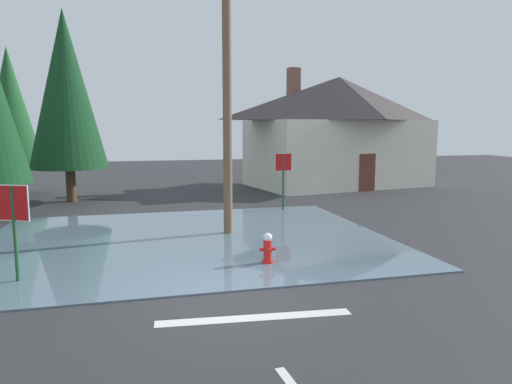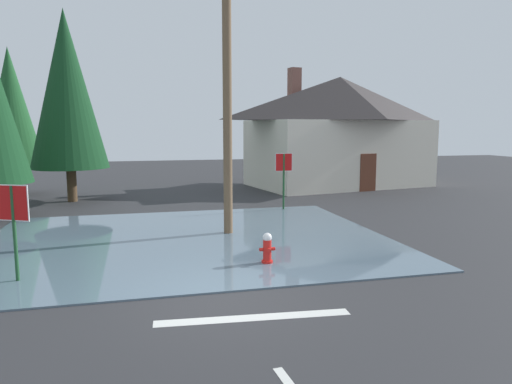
{
  "view_description": "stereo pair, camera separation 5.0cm",
  "coord_description": "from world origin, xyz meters",
  "px_view_note": "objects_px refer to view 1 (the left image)",
  "views": [
    {
      "loc": [
        -1.68,
        -9.23,
        3.42
      ],
      "look_at": [
        1.79,
        4.34,
        1.49
      ],
      "focal_mm": 33.45,
      "sensor_mm": 36.0,
      "label": 1
    },
    {
      "loc": [
        -1.63,
        -9.24,
        3.42
      ],
      "look_at": [
        1.79,
        4.34,
        1.49
      ],
      "focal_mm": 33.45,
      "sensor_mm": 36.0,
      "label": 2
    }
  ],
  "objects_px": {
    "fire_hydrant": "(268,249)",
    "utility_pole": "(227,84)",
    "pine_tree_tall_left": "(10,109)",
    "house": "(338,130)",
    "stop_sign_near": "(13,213)",
    "stop_sign_far": "(283,170)",
    "pine_tree_far_center": "(66,90)"
  },
  "relations": [
    {
      "from": "stop_sign_near",
      "to": "utility_pole",
      "type": "distance_m",
      "value": 7.23
    },
    {
      "from": "fire_hydrant",
      "to": "stop_sign_far",
      "type": "xyz_separation_m",
      "value": [
        2.73,
        7.36,
        1.28
      ]
    },
    {
      "from": "stop_sign_far",
      "to": "house",
      "type": "relative_size",
      "value": 0.21
    },
    {
      "from": "house",
      "to": "pine_tree_tall_left",
      "type": "bearing_deg",
      "value": 178.7
    },
    {
      "from": "house",
      "to": "pine_tree_far_center",
      "type": "height_order",
      "value": "pine_tree_far_center"
    },
    {
      "from": "stop_sign_far",
      "to": "pine_tree_far_center",
      "type": "height_order",
      "value": "pine_tree_far_center"
    },
    {
      "from": "utility_pole",
      "to": "house",
      "type": "distance_m",
      "value": 14.05
    },
    {
      "from": "pine_tree_tall_left",
      "to": "utility_pole",
      "type": "bearing_deg",
      "value": -52.55
    },
    {
      "from": "pine_tree_tall_left",
      "to": "stop_sign_near",
      "type": "bearing_deg",
      "value": -77.6
    },
    {
      "from": "stop_sign_near",
      "to": "fire_hydrant",
      "type": "relative_size",
      "value": 2.72
    },
    {
      "from": "stop_sign_far",
      "to": "pine_tree_tall_left",
      "type": "distance_m",
      "value": 14.24
    },
    {
      "from": "stop_sign_near",
      "to": "pine_tree_far_center",
      "type": "height_order",
      "value": "pine_tree_far_center"
    },
    {
      "from": "stop_sign_near",
      "to": "utility_pole",
      "type": "relative_size",
      "value": 0.24
    },
    {
      "from": "stop_sign_far",
      "to": "house",
      "type": "xyz_separation_m",
      "value": [
        5.59,
        7.21,
        1.56
      ]
    },
    {
      "from": "utility_pole",
      "to": "house",
      "type": "bearing_deg",
      "value": 51.83
    },
    {
      "from": "stop_sign_near",
      "to": "house",
      "type": "xyz_separation_m",
      "value": [
        14.05,
        14.57,
        1.68
      ]
    },
    {
      "from": "utility_pole",
      "to": "house",
      "type": "relative_size",
      "value": 0.8
    },
    {
      "from": "fire_hydrant",
      "to": "utility_pole",
      "type": "distance_m",
      "value": 5.63
    },
    {
      "from": "fire_hydrant",
      "to": "utility_pole",
      "type": "height_order",
      "value": "utility_pole"
    },
    {
      "from": "stop_sign_near",
      "to": "stop_sign_far",
      "type": "xyz_separation_m",
      "value": [
        8.46,
        7.36,
        0.12
      ]
    },
    {
      "from": "fire_hydrant",
      "to": "pine_tree_tall_left",
      "type": "xyz_separation_m",
      "value": [
        -9.02,
        14.97,
        3.9
      ]
    },
    {
      "from": "stop_sign_far",
      "to": "house",
      "type": "distance_m",
      "value": 9.26
    },
    {
      "from": "utility_pole",
      "to": "pine_tree_far_center",
      "type": "distance_m",
      "value": 10.13
    },
    {
      "from": "stop_sign_far",
      "to": "fire_hydrant",
      "type": "bearing_deg",
      "value": -110.37
    },
    {
      "from": "fire_hydrant",
      "to": "pine_tree_tall_left",
      "type": "bearing_deg",
      "value": 121.07
    },
    {
      "from": "stop_sign_far",
      "to": "pine_tree_far_center",
      "type": "relative_size",
      "value": 0.27
    },
    {
      "from": "pine_tree_tall_left",
      "to": "pine_tree_far_center",
      "type": "distance_m",
      "value": 4.32
    },
    {
      "from": "fire_hydrant",
      "to": "pine_tree_tall_left",
      "type": "distance_m",
      "value": 17.9
    },
    {
      "from": "pine_tree_tall_left",
      "to": "house",
      "type": "bearing_deg",
      "value": -1.3
    },
    {
      "from": "house",
      "to": "pine_tree_far_center",
      "type": "relative_size",
      "value": 1.32
    },
    {
      "from": "stop_sign_near",
      "to": "house",
      "type": "height_order",
      "value": "house"
    },
    {
      "from": "stop_sign_far",
      "to": "pine_tree_tall_left",
      "type": "height_order",
      "value": "pine_tree_tall_left"
    }
  ]
}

